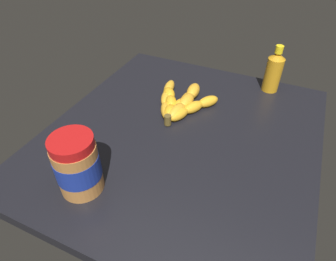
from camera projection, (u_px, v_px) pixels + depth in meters
ground_plane at (182, 137)px, 80.14cm from camera, size 70.60×78.40×3.18cm
banana_bunch at (180, 103)px, 87.38cm from camera, size 19.78×22.00×3.77cm
peanut_butter_jar at (77, 165)px, 60.43cm from camera, size 9.57×9.57×14.16cm
honey_bottle at (274, 71)px, 92.12cm from camera, size 5.21×5.21×15.22cm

